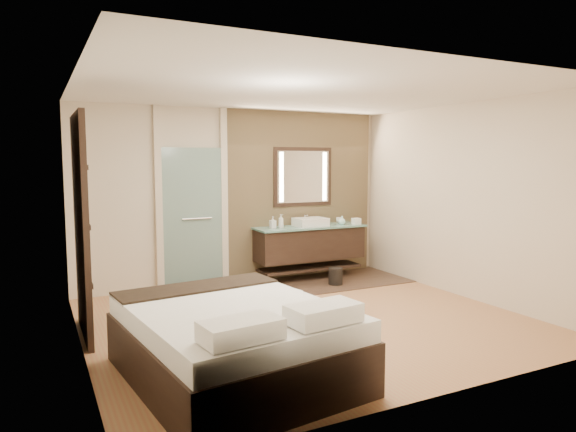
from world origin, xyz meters
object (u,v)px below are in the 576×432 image
bed (234,341)px  waste_bin (336,277)px  mirror_unit (303,177)px  vanity (310,243)px

bed → waste_bin: 3.61m
mirror_unit → bed: (-2.46, -3.31, -1.32)m
mirror_unit → vanity: bearing=-90.0°
bed → mirror_unit: bearing=46.6°
bed → vanity: bearing=44.6°
vanity → bed: 3.95m
vanity → mirror_unit: 1.10m
bed → waste_bin: size_ratio=8.35×
vanity → waste_bin: (0.14, -0.57, -0.45)m
mirror_unit → bed: bearing=-126.6°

